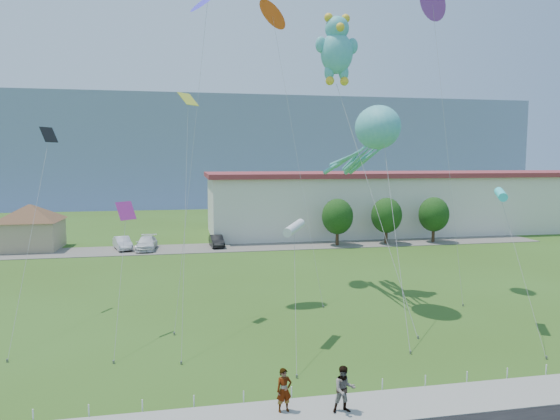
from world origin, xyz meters
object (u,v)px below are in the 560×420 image
(warehouse, at_px, (425,201))
(pedestrian_right, at_px, (344,389))
(parked_car_silver, at_px, (123,243))
(parked_car_white, at_px, (147,243))
(octopus_kite, at_px, (369,141))
(pedestrian_left, at_px, (284,390))
(teddy_bear_kite, at_px, (337,48))
(pavilion, at_px, (30,222))
(parked_car_black, at_px, (217,241))

(warehouse, xyz_separation_m, pedestrian_right, (-27.27, -46.98, -3.11))
(pedestrian_right, relative_size, parked_car_silver, 0.43)
(parked_car_white, distance_m, octopus_kite, 30.57)
(pedestrian_left, xyz_separation_m, teddy_bear_kite, (7.50, 17.84, 17.09))
(parked_car_silver, xyz_separation_m, octopus_kite, (19.18, -24.15, 10.37))
(parked_car_silver, bearing_deg, teddy_bear_kite, -65.26)
(parked_car_silver, relative_size, parked_car_white, 0.86)
(warehouse, bearing_deg, parked_car_white, -166.63)
(pedestrian_right, height_order, parked_car_silver, pedestrian_right)
(pavilion, height_order, pedestrian_left, pavilion)
(pedestrian_right, xyz_separation_m, octopus_kite, (6.40, 14.57, 10.11))
(pedestrian_left, xyz_separation_m, octopus_kite, (8.69, 14.08, 10.17))
(pedestrian_left, bearing_deg, warehouse, 48.34)
(parked_car_white, bearing_deg, warehouse, 16.41)
(pavilion, xyz_separation_m, warehouse, (50.00, 6.00, 1.10))
(parked_car_white, xyz_separation_m, octopus_kite, (16.58, -23.50, 10.36))
(warehouse, bearing_deg, parked_car_black, -164.21)
(warehouse, bearing_deg, pavilion, -173.16)
(warehouse, bearing_deg, octopus_kite, -122.78)
(parked_car_silver, xyz_separation_m, teddy_bear_kite, (17.98, -20.38, 17.29))
(warehouse, relative_size, pedestrian_left, 35.51)
(parked_car_white, xyz_separation_m, parked_car_black, (7.67, 0.48, -0.07))
(pedestrian_left, distance_m, parked_car_white, 38.40)
(parked_car_black, bearing_deg, warehouse, 11.56)
(pavilion, bearing_deg, parked_car_silver, -12.75)
(pavilion, distance_m, warehouse, 50.37)
(octopus_kite, bearing_deg, parked_car_white, 125.19)
(parked_car_silver, xyz_separation_m, parked_car_black, (10.27, -0.16, -0.05))
(pedestrian_right, bearing_deg, parked_car_silver, 109.45)
(warehouse, height_order, octopus_kite, octopus_kite)
(parked_car_silver, bearing_deg, parked_car_black, -17.58)
(teddy_bear_kite, bearing_deg, pedestrian_right, -105.87)
(parked_car_black, distance_m, octopus_kite, 27.63)
(pedestrian_right, distance_m, parked_car_silver, 40.77)
(pedestrian_left, xyz_separation_m, parked_car_white, (-7.89, 37.58, -0.18))
(parked_car_black, bearing_deg, teddy_bear_kite, -73.36)
(parked_car_silver, relative_size, octopus_kite, 0.27)
(pedestrian_left, distance_m, parked_car_silver, 39.64)
(pedestrian_left, xyz_separation_m, parked_car_silver, (-10.49, 38.23, -0.20))
(pedestrian_right, height_order, parked_car_black, pedestrian_right)
(parked_car_black, relative_size, teddy_bear_kite, 0.19)
(pedestrian_left, height_order, parked_car_silver, pedestrian_left)
(parked_car_silver, distance_m, octopus_kite, 32.53)
(parked_car_white, relative_size, octopus_kite, 0.32)
(pavilion, bearing_deg, pedestrian_right, -60.98)
(warehouse, relative_size, parked_car_black, 15.42)
(warehouse, relative_size, parked_car_silver, 14.36)
(pavilion, distance_m, parked_car_white, 13.08)
(parked_car_silver, distance_m, parked_car_white, 2.68)
(warehouse, distance_m, teddy_bear_kite, 38.74)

